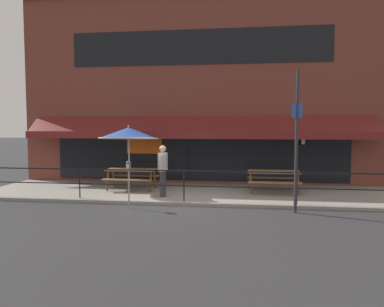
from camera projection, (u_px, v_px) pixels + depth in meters
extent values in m
plane|color=#2D2D30|center=(183.00, 206.00, 11.48)|extent=(120.00, 120.00, 0.00)
cube|color=gray|center=(191.00, 193.00, 13.45)|extent=(15.00, 4.00, 0.10)
cube|color=brown|center=(199.00, 91.00, 15.39)|extent=(15.00, 0.50, 7.81)
cube|color=black|center=(198.00, 47.00, 15.01)|extent=(10.50, 0.02, 1.40)
cube|color=black|center=(198.00, 153.00, 15.32)|extent=(12.00, 0.02, 2.30)
cube|color=orange|center=(144.00, 145.00, 15.58)|extent=(1.50, 0.02, 0.70)
cube|color=maroon|center=(196.00, 125.00, 14.70)|extent=(13.80, 0.92, 0.70)
cube|color=maroon|center=(195.00, 135.00, 14.23)|extent=(13.80, 0.08, 0.28)
cube|color=black|center=(302.00, 137.00, 14.59)|extent=(0.04, 0.28, 0.04)
cube|color=black|center=(303.00, 142.00, 14.47)|extent=(0.18, 0.18, 0.28)
cube|color=beige|center=(303.00, 142.00, 14.47)|extent=(0.13, 0.19, 0.20)
cylinder|color=black|center=(80.00, 184.00, 12.20)|extent=(0.04, 0.04, 0.95)
cylinder|color=black|center=(184.00, 186.00, 11.73)|extent=(0.04, 0.04, 0.95)
cylinder|color=black|center=(297.00, 188.00, 11.27)|extent=(0.04, 0.04, 0.95)
cube|color=black|center=(184.00, 171.00, 11.70)|extent=(13.80, 0.04, 0.04)
cube|color=black|center=(184.00, 186.00, 11.73)|extent=(13.80, 0.03, 0.03)
cube|color=brown|center=(131.00, 170.00, 13.82)|extent=(1.80, 0.80, 0.05)
cube|color=brown|center=(127.00, 180.00, 13.27)|extent=(1.80, 0.26, 0.04)
cube|color=brown|center=(136.00, 176.00, 14.42)|extent=(1.80, 0.26, 0.04)
cylinder|color=brown|center=(150.00, 181.00, 13.43)|extent=(0.07, 0.30, 0.73)
cylinder|color=brown|center=(155.00, 179.00, 14.06)|extent=(0.07, 0.30, 0.73)
cylinder|color=brown|center=(108.00, 180.00, 13.64)|extent=(0.07, 0.30, 0.73)
cylinder|color=brown|center=(114.00, 178.00, 14.27)|extent=(0.07, 0.30, 0.73)
cube|color=brown|center=(274.00, 172.00, 13.17)|extent=(1.80, 0.80, 0.05)
cube|color=brown|center=(275.00, 183.00, 12.62)|extent=(1.80, 0.26, 0.04)
cube|color=brown|center=(272.00, 178.00, 13.77)|extent=(1.80, 0.26, 0.04)
cylinder|color=brown|center=(298.00, 184.00, 12.78)|extent=(0.07, 0.30, 0.73)
cylinder|color=brown|center=(296.00, 181.00, 13.41)|extent=(0.07, 0.30, 0.73)
cylinder|color=brown|center=(251.00, 183.00, 12.99)|extent=(0.07, 0.30, 0.73)
cylinder|color=brown|center=(250.00, 180.00, 13.62)|extent=(0.07, 0.30, 0.73)
cylinder|color=#B7B2A8|center=(129.00, 159.00, 13.52)|extent=(0.04, 0.04, 2.30)
cone|color=#2D56B7|center=(129.00, 133.00, 13.45)|extent=(2.10, 2.12, 0.51)
cylinder|color=white|center=(129.00, 138.00, 13.47)|extent=(2.14, 2.14, 0.16)
sphere|color=#B7B2A8|center=(129.00, 126.00, 13.43)|extent=(0.07, 0.07, 0.07)
cylinder|color=#333338|center=(162.00, 184.00, 12.38)|extent=(0.15, 0.15, 0.86)
cylinder|color=#333338|center=(164.00, 183.00, 12.58)|extent=(0.15, 0.15, 0.86)
cube|color=#B2ADA3|center=(163.00, 162.00, 12.43)|extent=(0.25, 0.41, 0.60)
cylinder|color=#B2ADA3|center=(161.00, 164.00, 12.17)|extent=(0.10, 0.10, 0.54)
cylinder|color=#B2ADA3|center=(165.00, 162.00, 12.68)|extent=(0.10, 0.10, 0.54)
sphere|color=tan|center=(163.00, 149.00, 12.39)|extent=(0.22, 0.22, 0.22)
cylinder|color=gray|center=(129.00, 189.00, 11.14)|extent=(0.04, 0.04, 1.15)
cylinder|color=#4C4C51|center=(128.00, 167.00, 11.09)|extent=(0.15, 0.15, 0.20)
sphere|color=#4C4C51|center=(128.00, 163.00, 11.08)|extent=(0.14, 0.14, 0.14)
cube|color=silver|center=(128.00, 167.00, 11.01)|extent=(0.08, 0.01, 0.13)
cylinder|color=#2D2D33|center=(296.00, 142.00, 10.44)|extent=(0.09, 0.09, 4.00)
cube|color=blue|center=(297.00, 110.00, 10.36)|extent=(0.28, 0.02, 0.40)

